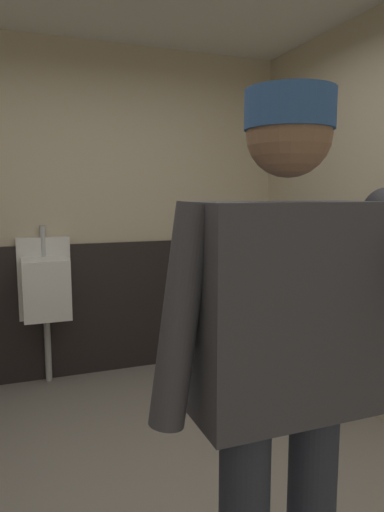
% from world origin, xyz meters
% --- Properties ---
extents(wall_back, '(3.82, 0.12, 2.66)m').
position_xyz_m(wall_back, '(0.00, 2.00, 1.33)').
color(wall_back, beige).
rests_on(wall_back, ground_plane).
extents(wainscot_band_back, '(3.22, 0.03, 1.09)m').
position_xyz_m(wainscot_band_back, '(0.00, 1.92, 0.54)').
color(wainscot_band_back, black).
rests_on(wainscot_band_back, ground_plane).
extents(urinal_solo, '(0.40, 0.34, 1.24)m').
position_xyz_m(urinal_solo, '(-0.40, 1.78, 0.78)').
color(urinal_solo, white).
rests_on(urinal_solo, ground_plane).
extents(person, '(0.71, 0.60, 1.74)m').
position_xyz_m(person, '(0.07, -0.82, 1.04)').
color(person, '#2D3342').
rests_on(person, ground_plane).
extents(trash_bin, '(0.40, 0.40, 0.70)m').
position_xyz_m(trash_bin, '(1.26, 0.77, 0.35)').
color(trash_bin, '#38383D').
rests_on(trash_bin, ground_plane).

